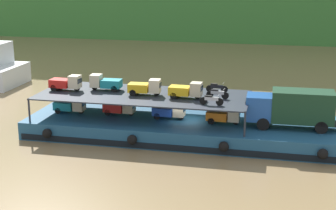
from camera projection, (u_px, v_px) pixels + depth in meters
The scene contains 15 objects.
ground_plane at pixel (187, 137), 43.98m from camera, with size 400.00×400.00×0.00m, color olive.
cargo_barge at pixel (187, 128), 43.75m from camera, with size 27.13×8.46×1.50m.
covered_lorry at pixel (292, 108), 40.97m from camera, with size 7.89×2.43×3.10m.
cargo_rack at pixel (143, 95), 43.87m from camera, with size 17.93×7.02×2.00m.
mini_truck_lower_stern at pixel (70, 105), 45.45m from camera, with size 2.76×1.24×1.38m.
mini_truck_lower_aft at pixel (120, 107), 44.86m from camera, with size 2.78×1.27×1.38m.
mini_truck_lower_mid at pixel (170, 111), 43.75m from camera, with size 2.78×1.27×1.38m.
mini_truck_lower_fore at pixel (224, 115), 42.42m from camera, with size 2.77×1.25×1.38m.
mini_truck_upper_stern at pixel (66, 83), 45.08m from camera, with size 2.78×1.27×1.38m.
mini_truck_upper_mid at pixel (105, 83), 45.14m from camera, with size 2.77×1.25×1.38m.
mini_truck_upper_fore at pixel (145, 87), 43.47m from camera, with size 2.79×1.29×1.38m.
mini_truck_upper_bow at pixel (186, 90), 42.41m from camera, with size 2.79×1.28×1.38m.
motorcycle_upper_port at pixel (211, 100), 40.47m from camera, with size 1.90×0.55×0.87m.
motorcycle_upper_centre at pixel (217, 93), 42.41m from camera, with size 1.90×0.55×0.87m.
motorcycle_upper_stbd at pixel (217, 87), 44.46m from camera, with size 1.90×0.55×0.87m.
Camera 1 is at (7.52, -41.05, 14.23)m, focal length 55.18 mm.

